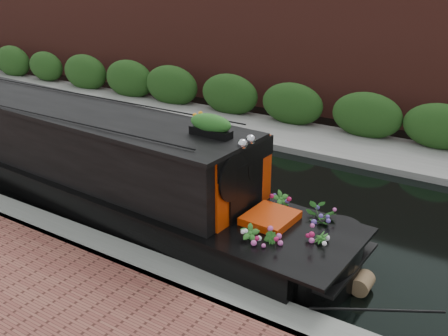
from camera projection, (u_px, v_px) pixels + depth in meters
The scene contains 7 objects.
ground at pixel (191, 184), 11.40m from camera, with size 80.00×80.00×0.00m, color black.
near_bank_coping at pixel (81, 248), 8.82m from camera, with size 40.00×0.60×0.50m, color gray.
far_bank_path at pixel (275, 135), 14.67m from camera, with size 40.00×2.40×0.34m, color gray.
far_hedge at pixel (289, 127), 15.38m from camera, with size 40.00×1.10×2.80m, color #1F4316.
far_brick_wall at pixel (316, 112), 17.01m from camera, with size 40.00×1.00×8.00m, color #59261E.
narrowboat at pixel (86, 167), 10.29m from camera, with size 11.16×2.50×2.60m.
rope_fender at pixel (362, 283), 7.59m from camera, with size 0.29×0.29×0.37m, color brown.
Camera 1 is at (6.24, -8.37, 4.64)m, focal length 40.00 mm.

